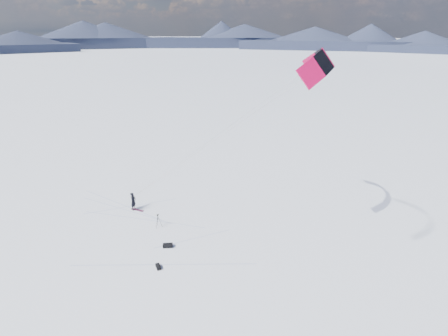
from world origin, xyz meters
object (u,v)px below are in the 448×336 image
Objects in this scene: snowkiter at (134,209)px; snowboard at (137,210)px; tripod at (158,219)px; gear_bag_a at (168,245)px; gear_bag_b at (158,267)px.

snowkiter reaches higher than snowboard.
tripod is at bearing -120.31° from snowkiter.
snowkiter is 0.38m from snowboard.
snowkiter is 4.34m from tripod.
snowboard is 1.63× the size of gear_bag_a.
snowboard is at bearing 119.16° from gear_bag_a.
tripod is at bearing -26.50° from snowboard.
gear_bag_a is (2.53, -1.87, -0.67)m from tripod.
snowboard is 9.04m from gear_bag_b.
gear_bag_a is at bearing -34.48° from snowboard.
gear_bag_a is 2.52m from gear_bag_b.
gear_bag_a reaches higher than snowboard.
gear_bag_a is at bearing -67.94° from tripod.
tripod is at bearing 109.22° from gear_bag_a.
snowboard is at bearing 177.21° from gear_bag_b.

